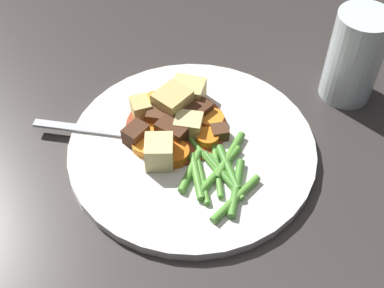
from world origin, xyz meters
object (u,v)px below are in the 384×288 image
(potato_chunk_1, at_px, (188,125))
(meat_chunk_1, at_px, (136,134))
(carrot_slice_1, at_px, (208,138))
(potato_chunk_0, at_px, (160,153))
(carrot_slice_0, at_px, (154,131))
(meat_chunk_4, at_px, (197,111))
(carrot_slice_7, at_px, (211,120))
(water_glass, at_px, (355,57))
(dinner_plate, at_px, (192,148))
(carrot_slice_4, at_px, (175,154))
(potato_chunk_4, at_px, (172,104))
(potato_chunk_3, at_px, (141,108))
(potato_chunk_2, at_px, (188,92))
(meat_chunk_2, at_px, (158,118))
(carrot_slice_5, at_px, (170,99))
(carrot_slice_6, at_px, (177,120))
(meat_chunk_0, at_px, (175,129))
(carrot_slice_2, at_px, (146,144))
(fork, at_px, (112,132))
(meat_chunk_3, at_px, (220,132))
(carrot_slice_3, at_px, (159,102))

(potato_chunk_1, bearing_deg, meat_chunk_1, 66.55)
(carrot_slice_1, distance_m, potato_chunk_0, 0.06)
(carrot_slice_0, relative_size, meat_chunk_4, 0.92)
(carrot_slice_7, height_order, water_glass, water_glass)
(dinner_plate, relative_size, meat_chunk_4, 9.07)
(carrot_slice_1, height_order, potato_chunk_0, potato_chunk_0)
(carrot_slice_4, bearing_deg, meat_chunk_1, 24.30)
(carrot_slice_7, relative_size, potato_chunk_0, 0.91)
(potato_chunk_0, relative_size, potato_chunk_4, 0.84)
(carrot_slice_4, distance_m, potato_chunk_3, 0.08)
(carrot_slice_4, relative_size, potato_chunk_2, 0.86)
(carrot_slice_1, bearing_deg, potato_chunk_4, 7.01)
(meat_chunk_2, height_order, water_glass, water_glass)
(carrot_slice_5, xyz_separation_m, carrot_slice_6, (-0.03, 0.01, 0.00))
(potato_chunk_3, bearing_deg, carrot_slice_0, 173.29)
(dinner_plate, bearing_deg, potato_chunk_0, 91.69)
(dinner_plate, distance_m, potato_chunk_3, 0.08)
(meat_chunk_2, bearing_deg, carrot_slice_0, 129.77)
(carrot_slice_4, relative_size, carrot_slice_6, 1.29)
(carrot_slice_6, bearing_deg, dinner_plate, 173.57)
(potato_chunk_4, xyz_separation_m, meat_chunk_0, (-0.03, 0.02, -0.01))
(carrot_slice_2, bearing_deg, water_glass, -102.83)
(fork, bearing_deg, meat_chunk_1, -145.88)
(carrot_slice_0, bearing_deg, potato_chunk_3, -6.71)
(meat_chunk_1, bearing_deg, potato_chunk_2, -77.39)
(dinner_plate, xyz_separation_m, meat_chunk_3, (-0.01, -0.03, 0.01))
(meat_chunk_1, bearing_deg, carrot_slice_7, -108.03)
(potato_chunk_2, bearing_deg, meat_chunk_2, 103.52)
(carrot_slice_6, height_order, potato_chunk_0, potato_chunk_0)
(carrot_slice_0, bearing_deg, potato_chunk_2, -70.33)
(carrot_slice_2, distance_m, potato_chunk_1, 0.05)
(potato_chunk_2, bearing_deg, meat_chunk_4, 164.13)
(carrot_slice_7, bearing_deg, carrot_slice_5, 18.56)
(carrot_slice_1, height_order, meat_chunk_0, meat_chunk_0)
(dinner_plate, distance_m, carrot_slice_6, 0.04)
(carrot_slice_3, distance_m, carrot_slice_5, 0.02)
(potato_chunk_1, xyz_separation_m, meat_chunk_0, (0.00, 0.01, -0.00))
(carrot_slice_6, height_order, meat_chunk_0, meat_chunk_0)
(carrot_slice_2, bearing_deg, potato_chunk_2, -67.12)
(water_glass, bearing_deg, meat_chunk_4, 70.92)
(potato_chunk_2, distance_m, meat_chunk_4, 0.03)
(carrot_slice_1, bearing_deg, potato_chunk_3, 25.92)
(carrot_slice_4, relative_size, carrot_slice_7, 1.12)
(carrot_slice_1, bearing_deg, carrot_slice_4, 86.85)
(potato_chunk_3, xyz_separation_m, potato_chunk_4, (-0.02, -0.03, 0.01))
(carrot_slice_5, height_order, meat_chunk_2, meat_chunk_2)
(carrot_slice_2, xyz_separation_m, carrot_slice_5, (0.04, -0.06, 0.00))
(dinner_plate, xyz_separation_m, carrot_slice_7, (0.01, -0.04, 0.01))
(carrot_slice_5, bearing_deg, carrot_slice_4, 149.15)
(carrot_slice_3, relative_size, meat_chunk_4, 1.05)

